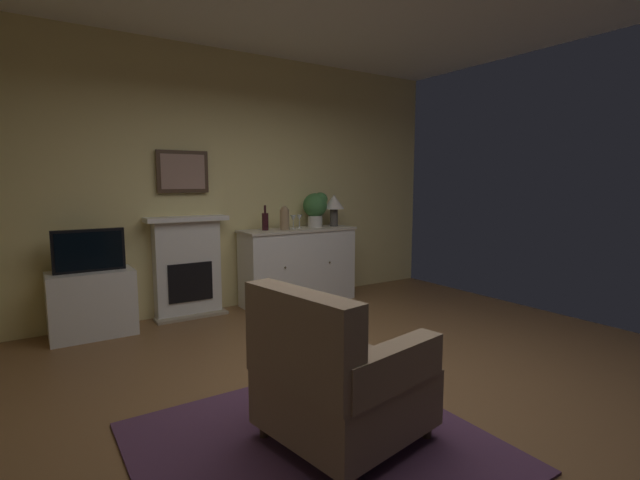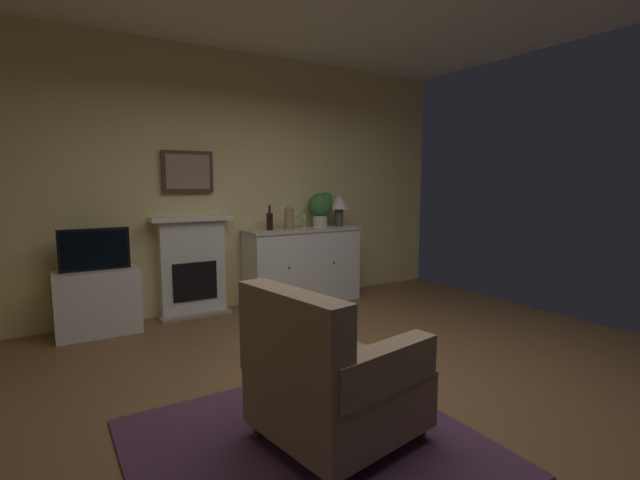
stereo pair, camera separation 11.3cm
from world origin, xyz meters
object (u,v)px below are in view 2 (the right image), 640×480
table_lamp (339,204)px  vase_decorative (289,218)px  fireplace_unit (192,266)px  wine_bottle (270,221)px  wine_glass_center (304,218)px  armchair (330,379)px  tv_cabinet (98,302)px  sideboard_cabinet (303,265)px  tv_set (95,249)px  wine_glass_left (298,219)px  framed_picture (188,172)px  potted_plant_small (321,206)px

table_lamp → vase_decorative: size_ratio=1.42×
fireplace_unit → table_lamp: table_lamp is taller
wine_bottle → wine_glass_center: (0.46, -0.00, 0.01)m
fireplace_unit → table_lamp: bearing=-5.5°
table_lamp → wine_bottle: bearing=177.8°
armchair → tv_cabinet: bearing=107.9°
sideboard_cabinet → tv_set: size_ratio=2.30×
wine_glass_left → vase_decorative: size_ratio=0.59×
table_lamp → vase_decorative: table_lamp is taller
table_lamp → tv_cabinet: (-2.80, 0.02, -0.87)m
framed_picture → sideboard_cabinet: size_ratio=0.39×
framed_picture → tv_set: framed_picture is taller
sideboard_cabinet → vase_decorative: bearing=-166.6°
wine_glass_center → vase_decorative: 0.26m
framed_picture → wine_bottle: 1.06m
tv_cabinet → potted_plant_small: 2.70m
wine_glass_left → wine_glass_center: 0.12m
tv_cabinet → tv_set: 0.52m
wine_glass_left → tv_set: wine_glass_left is taller
wine_glass_left → armchair: wine_glass_left is taller
fireplace_unit → framed_picture: framed_picture is taller
fireplace_unit → vase_decorative: vase_decorative is taller
tv_set → table_lamp: bearing=0.2°
potted_plant_small → framed_picture: bearing=173.6°
tv_cabinet → tv_set: size_ratio=1.21×
vase_decorative → tv_cabinet: 2.19m
framed_picture → tv_set: (-0.98, -0.23, -0.75)m
fireplace_unit → wine_glass_left: (1.23, -0.19, 0.48)m
sideboard_cabinet → vase_decorative: vase_decorative is taller
framed_picture → table_lamp: bearing=-6.9°
wine_glass_center → vase_decorative: bearing=-161.9°
table_lamp → wine_bottle: 0.96m
framed_picture → sideboard_cabinet: bearing=-9.7°
tv_cabinet → armchair: armchair is taller
fireplace_unit → tv_set: bearing=-169.2°
wine_glass_center → armchair: size_ratio=0.18×
tv_cabinet → armchair: bearing=-72.1°
table_lamp → wine_bottle: (-0.95, 0.04, -0.17)m
wine_bottle → armchair: (-0.96, -2.80, -0.64)m
wine_glass_left → potted_plant_small: bearing=8.6°
sideboard_cabinet → vase_decorative: 0.63m
table_lamp → tv_set: size_ratio=0.65×
wine_bottle → wine_glass_left: 0.35m
tv_cabinet → tv_set: (-0.00, -0.02, 0.52)m
vase_decorative → tv_cabinet: size_ratio=0.38×
sideboard_cabinet → wine_glass_left: bearing=-172.6°
fireplace_unit → potted_plant_small: potted_plant_small is taller
wine_bottle → tv_cabinet: bearing=-179.3°
wine_bottle → potted_plant_small: potted_plant_small is taller
fireplace_unit → sideboard_cabinet: 1.31m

